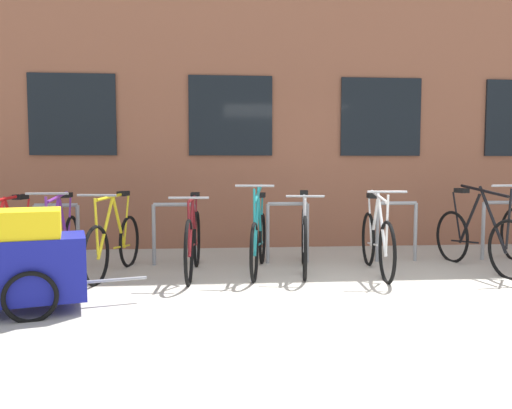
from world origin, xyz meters
TOP-DOWN VIEW (x-y plane):
  - ground_plane at (0.00, 0.00)m, footprint 42.00×42.00m
  - storefront_building at (0.00, 6.94)m, footprint 28.00×7.52m
  - bike_rack at (-0.49, 1.90)m, footprint 6.58×0.05m
  - bicycle_black at (1.84, 1.29)m, footprint 0.44×1.79m
  - bicycle_white at (0.51, 1.20)m, footprint 0.44×1.73m
  - bicycle_teal at (-0.92, 1.43)m, footprint 0.48×1.75m
  - bicycle_maroon at (-1.72, 1.30)m, footprint 0.44×1.79m
  - bicycle_yellow at (-2.66, 1.37)m, footprint 0.47×1.69m
  - bicycle_red at (-3.83, 1.20)m, footprint 0.47×1.61m
  - bicycle_silver at (-0.35, 1.41)m, footprint 0.45×1.70m
  - bicycle_purple at (-3.26, 1.31)m, footprint 0.44×1.73m
  - bike_trailer at (-3.10, -0.13)m, footprint 1.48×0.82m

SIDE VIEW (x-z plane):
  - ground_plane at x=0.00m, z-range 0.00..0.00m
  - bicycle_red at x=-3.83m, z-range -0.14..0.87m
  - bicycle_yellow at x=-2.66m, z-range -0.13..0.88m
  - bicycle_purple at x=-3.26m, z-range -0.14..0.90m
  - bicycle_teal at x=-0.92m, z-range -0.17..0.94m
  - bicycle_white at x=0.51m, z-range -0.14..0.91m
  - bicycle_black at x=1.84m, z-range -0.16..0.95m
  - bicycle_maroon at x=-1.72m, z-range -0.10..0.89m
  - bicycle_silver at x=-0.35m, z-range -0.10..0.90m
  - bike_trailer at x=-3.10m, z-range 0.01..0.94m
  - bike_rack at x=-0.49m, z-range 0.09..0.91m
  - storefront_building at x=0.00m, z-range 0.00..5.55m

